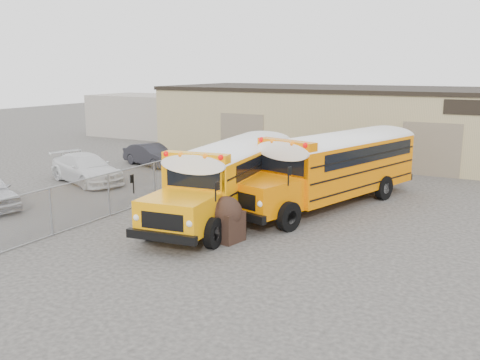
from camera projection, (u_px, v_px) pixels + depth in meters
The scene contains 9 objects.
ground at pixel (238, 238), 19.09m from camera, with size 120.00×120.00×0.00m, color #2F2D2B.
warehouse at pixel (382, 122), 35.75m from camera, with size 30.20×10.20×4.67m.
chainlink_fence at pixel (155, 181), 24.31m from camera, with size 0.07×18.07×1.81m.
distant_building_left at pixel (142, 115), 47.95m from camera, with size 8.00×6.00×3.60m, color gray.
school_bus_left at pixel (276, 150), 27.76m from camera, with size 3.79×10.62×3.04m.
school_bus_right at pixel (406, 147), 28.20m from camera, with size 5.57×11.28×3.21m.
tarp_bundle at pixel (226, 218), 18.68m from camera, with size 1.21×1.17×1.60m.
car_white at pixel (86, 169), 28.17m from camera, with size 2.11×5.19×1.51m, color silver.
car_dark at pixel (151, 155), 33.06m from camera, with size 1.45×4.16×1.37m, color black.
Camera 1 is at (8.86, -15.96, 5.98)m, focal length 40.00 mm.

